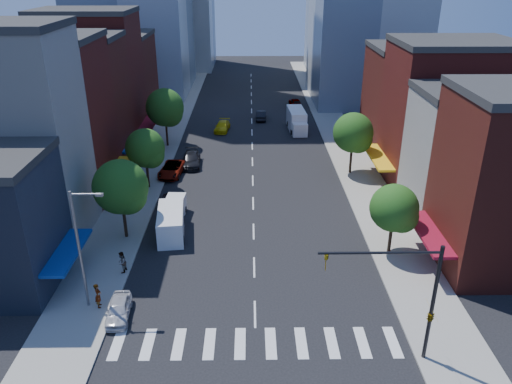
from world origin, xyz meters
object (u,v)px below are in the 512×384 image
at_px(pedestrian_near, 98,295).
at_px(cargo_van_near, 171,224).
at_px(cargo_van_far, 173,211).
at_px(taxi, 222,126).
at_px(parked_car_second, 170,205).
at_px(pedestrian_far, 122,262).
at_px(box_truck, 297,121).
at_px(traffic_car_far, 295,102).
at_px(parked_car_front, 119,309).
at_px(parked_car_rear, 191,159).
at_px(parked_car_third, 172,169).
at_px(traffic_car_oncoming, 261,115).

bearing_deg(pedestrian_near, cargo_van_near, -29.72).
relative_size(cargo_van_far, taxi, 0.96).
xyz_separation_m(parked_car_second, pedestrian_far, (-2.20, -11.04, 0.33)).
xyz_separation_m(cargo_van_near, taxi, (3.08, 31.46, -0.50)).
distance_m(cargo_van_far, taxi, 28.59).
relative_size(parked_car_second, box_truck, 0.58).
height_order(pedestrian_near, pedestrian_far, pedestrian_near).
xyz_separation_m(taxi, traffic_car_far, (12.00, 13.95, 0.04)).
height_order(parked_car_front, traffic_car_far, traffic_car_far).
height_order(parked_car_second, traffic_car_far, parked_car_second).
height_order(parked_car_rear, pedestrian_far, pedestrian_far).
relative_size(parked_car_rear, pedestrian_near, 2.79).
distance_m(parked_car_rear, pedestrian_far, 23.84).
bearing_deg(parked_car_rear, box_truck, 41.56).
xyz_separation_m(taxi, box_truck, (11.07, 0.26, 0.74)).
xyz_separation_m(traffic_car_far, pedestrian_near, (-18.75, -55.96, 0.37)).
relative_size(cargo_van_far, pedestrian_near, 2.40).
relative_size(taxi, box_truck, 0.62).
distance_m(parked_car_second, parked_car_rear, 12.63).
relative_size(parked_car_second, traffic_car_far, 1.04).
bearing_deg(box_truck, parked_car_third, -136.16).
xyz_separation_m(parked_car_third, pedestrian_far, (-1.03, -20.55, 0.32)).
relative_size(parked_car_second, parked_car_third, 0.83).
bearing_deg(taxi, pedestrian_far, -92.28).
xyz_separation_m(cargo_van_near, traffic_car_far, (15.08, 45.41, -0.47)).
relative_size(taxi, traffic_car_far, 1.11).
height_order(traffic_car_far, box_truck, box_truck).
xyz_separation_m(parked_car_third, parked_car_rear, (1.97, 3.10, 0.03)).
height_order(cargo_van_near, pedestrian_far, cargo_van_near).
relative_size(cargo_van_near, traffic_car_far, 1.38).
height_order(cargo_van_near, traffic_car_far, cargo_van_near).
height_order(cargo_van_far, traffic_car_far, cargo_van_far).
height_order(parked_car_front, parked_car_second, parked_car_second).
distance_m(parked_car_rear, box_truck, 20.08).
relative_size(parked_car_front, cargo_van_near, 0.66).
distance_m(parked_car_rear, traffic_car_oncoming, 21.83).
bearing_deg(parked_car_rear, traffic_car_oncoming, 62.12).
bearing_deg(parked_car_second, pedestrian_far, -101.18).
height_order(traffic_car_far, pedestrian_near, pedestrian_near).
relative_size(parked_car_second, cargo_van_near, 0.75).
bearing_deg(traffic_car_oncoming, parked_car_second, 75.45).
height_order(parked_car_rear, cargo_van_near, cargo_van_near).
relative_size(cargo_van_far, traffic_car_oncoming, 1.02).
distance_m(cargo_van_near, traffic_car_oncoming, 38.46).
bearing_deg(cargo_van_near, parked_car_front, -106.06).
bearing_deg(parked_car_second, taxi, 81.71).
relative_size(cargo_van_far, pedestrian_far, 2.52).
xyz_separation_m(parked_car_front, parked_car_rear, (2.00, 29.07, 0.11)).
relative_size(parked_car_third, cargo_van_far, 1.16).
xyz_separation_m(parked_car_rear, taxi, (3.10, 13.96, -0.08)).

